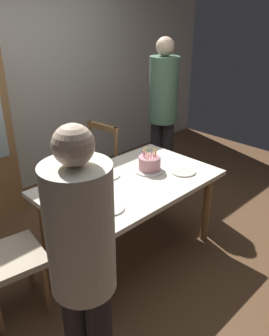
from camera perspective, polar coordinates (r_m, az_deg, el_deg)
name	(u,v)px	position (r m, az deg, el deg)	size (l,w,h in m)	color
ground	(131,251)	(3.26, -0.64, -13.62)	(6.40, 6.40, 0.00)	brown
back_wall	(13,80)	(4.15, -19.38, 13.52)	(6.40, 0.10, 2.60)	beige
dining_table	(130,191)	(2.90, -0.70, -3.76)	(1.47, 0.91, 0.73)	silver
birthday_cake	(150,164)	(3.01, 2.50, 0.66)	(0.28, 0.28, 0.20)	silver
plate_near_celebrant	(109,208)	(2.49, -4.16, -6.55)	(0.22, 0.22, 0.01)	silver
plate_far_side	(107,175)	(2.95, -4.52, -1.17)	(0.22, 0.22, 0.01)	silver
plate_near_guest	(183,171)	(3.03, 8.02, -0.56)	(0.22, 0.22, 0.01)	silver
fork_near_celebrant	(92,217)	(2.40, -7.00, -8.04)	(0.18, 0.02, 0.01)	silver
fork_far_side	(93,182)	(2.86, -6.89, -2.25)	(0.18, 0.02, 0.01)	silver
chair_spindle_back	(93,173)	(3.63, -6.87, -0.84)	(0.49, 0.49, 0.95)	tan
person_celebrant	(83,263)	(1.74, -8.54, -15.27)	(0.32, 0.32, 1.62)	#262328
person_guest	(163,108)	(3.93, 4.73, 9.87)	(0.32, 0.32, 1.76)	#262328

